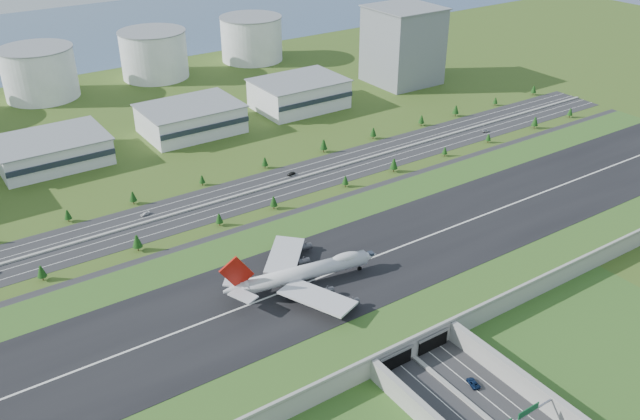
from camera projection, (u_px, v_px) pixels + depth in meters
ground at (332, 290)px, 275.47m from camera, size 1200.00×1200.00×0.00m
airfield_deck at (333, 281)px, 273.44m from camera, size 520.00×100.00×9.20m
north_expressway at (226, 200)px, 344.59m from camera, size 560.00×36.00×0.12m
tree_row at (231, 191)px, 343.50m from camera, size 502.76×48.46×7.98m
hangar_mid_a at (52, 151)px, 380.67m from camera, size 58.00×42.00×15.00m
hangar_mid_b at (191, 119)px, 422.01m from camera, size 58.00×42.00×17.00m
hangar_mid_c at (299, 94)px, 460.89m from camera, size 58.00×42.00×19.00m
office_tower at (403, 46)px, 502.67m from camera, size 46.00×46.00×55.00m
fuel_tank_b at (39, 73)px, 475.54m from camera, size 50.00×50.00×35.00m
fuel_tank_c at (154, 55)px, 517.36m from camera, size 50.00×50.00×35.00m
fuel_tank_d at (252, 39)px, 559.17m from camera, size 50.00×50.00×35.00m
bay_water at (35, 40)px, 624.84m from camera, size 1200.00×260.00×0.06m
boeing_747 at (303, 272)px, 261.81m from camera, size 65.33×61.28×20.31m
car_2 at (473, 383)px, 226.55m from camera, size 4.02×6.36×1.64m
car_5 at (291, 174)px, 369.66m from camera, size 4.87×2.24×1.55m
car_6 at (486, 131)px, 424.97m from camera, size 5.26×3.84×1.33m
car_7 at (145, 214)px, 330.07m from camera, size 5.09×3.06×1.38m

